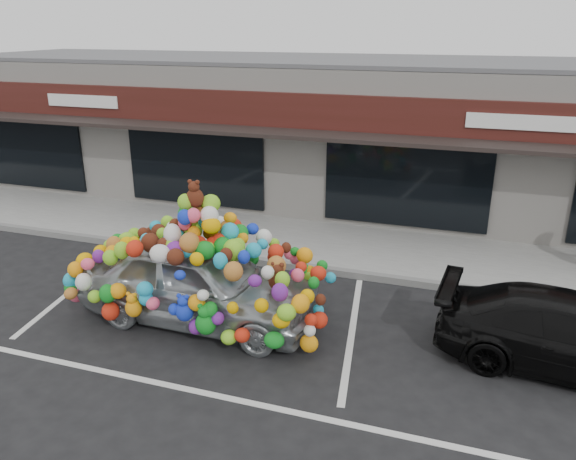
% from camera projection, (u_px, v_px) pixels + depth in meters
% --- Properties ---
extents(ground, '(90.00, 90.00, 0.00)m').
position_uv_depth(ground, '(208.00, 313.00, 10.89)').
color(ground, black).
rests_on(ground, ground).
extents(shop_building, '(24.00, 7.20, 4.31)m').
position_uv_depth(shop_building, '(323.00, 129.00, 17.66)').
color(shop_building, silver).
rests_on(shop_building, ground).
extents(sidewalk, '(26.00, 3.00, 0.15)m').
position_uv_depth(sidewalk, '(277.00, 239.00, 14.42)').
color(sidewalk, gray).
rests_on(sidewalk, ground).
extents(kerb, '(26.00, 0.18, 0.16)m').
position_uv_depth(kerb, '(255.00, 261.00, 13.09)').
color(kerb, slate).
rests_on(kerb, ground).
extents(parking_stripe_left, '(0.73, 4.37, 0.01)m').
position_uv_depth(parking_stripe_left, '(77.00, 286.00, 12.01)').
color(parking_stripe_left, silver).
rests_on(parking_stripe_left, ground).
extents(parking_stripe_mid, '(0.73, 4.37, 0.01)m').
position_uv_depth(parking_stripe_mid, '(352.00, 331.00, 10.23)').
color(parking_stripe_mid, silver).
rests_on(parking_stripe_mid, ground).
extents(lane_line, '(14.00, 0.12, 0.01)m').
position_uv_depth(lane_line, '(262.00, 405.00, 8.24)').
color(lane_line, silver).
rests_on(lane_line, ground).
extents(toy_car, '(3.27, 4.86, 2.81)m').
position_uv_depth(toy_car, '(200.00, 273.00, 10.34)').
color(toy_car, gray).
rests_on(toy_car, ground).
extents(black_sedan, '(2.09, 4.38, 1.23)m').
position_uv_depth(black_sedan, '(573.00, 335.00, 8.94)').
color(black_sedan, black).
rests_on(black_sedan, ground).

